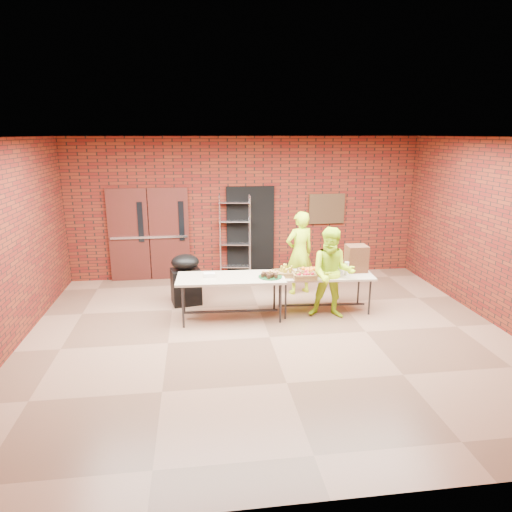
# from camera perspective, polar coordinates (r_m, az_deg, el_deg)

# --- Properties ---
(room) EXTENTS (8.08, 7.08, 3.28)m
(room) POSITION_cam_1_polar(r_m,az_deg,el_deg) (7.11, 1.81, 1.64)
(room) COLOR brown
(room) RESTS_ON ground
(double_doors) EXTENTS (1.78, 0.12, 2.10)m
(double_doors) POSITION_cam_1_polar(r_m,az_deg,el_deg) (10.55, -13.18, 2.64)
(double_doors) COLOR #441613
(double_doors) RESTS_ON room
(dark_doorway) EXTENTS (1.10, 0.06, 2.10)m
(dark_doorway) POSITION_cam_1_polar(r_m,az_deg,el_deg) (10.59, -0.70, 3.06)
(dark_doorway) COLOR black
(dark_doorway) RESTS_ON room
(bronze_plaque) EXTENTS (0.85, 0.04, 0.70)m
(bronze_plaque) POSITION_cam_1_polar(r_m,az_deg,el_deg) (10.85, 8.83, 5.86)
(bronze_plaque) COLOR #422C1A
(bronze_plaque) RESTS_ON room
(wire_rack) EXTENTS (0.73, 0.34, 1.92)m
(wire_rack) POSITION_cam_1_polar(r_m,az_deg,el_deg) (10.44, -2.65, 2.36)
(wire_rack) COLOR silver
(wire_rack) RESTS_ON room
(table_left) EXTENTS (1.95, 0.90, 0.79)m
(table_left) POSITION_cam_1_polar(r_m,az_deg,el_deg) (8.15, -3.19, -3.06)
(table_left) COLOR tan
(table_left) RESTS_ON room
(table_right) EXTENTS (1.82, 0.87, 0.73)m
(table_right) POSITION_cam_1_polar(r_m,az_deg,el_deg) (8.59, 8.54, -2.63)
(table_right) COLOR tan
(table_right) RESTS_ON room
(basket_bananas) EXTENTS (0.40, 0.31, 0.12)m
(basket_bananas) POSITION_cam_1_polar(r_m,az_deg,el_deg) (8.35, 3.56, -2.17)
(basket_bananas) COLOR olive
(basket_bananas) RESTS_ON table_right
(basket_oranges) EXTENTS (0.40, 0.31, 0.12)m
(basket_oranges) POSITION_cam_1_polar(r_m,az_deg,el_deg) (8.48, 6.69, -1.96)
(basket_oranges) COLOR olive
(basket_oranges) RESTS_ON table_right
(basket_apples) EXTENTS (0.41, 0.32, 0.13)m
(basket_apples) POSITION_cam_1_polar(r_m,az_deg,el_deg) (8.25, 6.04, -2.43)
(basket_apples) COLOR olive
(basket_apples) RESTS_ON table_right
(muffin_tray) EXTENTS (0.42, 0.42, 0.10)m
(muffin_tray) POSITION_cam_1_polar(r_m,az_deg,el_deg) (8.09, 1.80, -2.34)
(muffin_tray) COLOR #144C21
(muffin_tray) RESTS_ON table_left
(napkin_box) EXTENTS (0.20, 0.13, 0.07)m
(napkin_box) POSITION_cam_1_polar(r_m,az_deg,el_deg) (8.16, -5.85, -2.37)
(napkin_box) COLOR white
(napkin_box) RESTS_ON table_left
(coffee_dispenser) EXTENTS (0.38, 0.34, 0.50)m
(coffee_dispenser) POSITION_cam_1_polar(r_m,az_deg,el_deg) (8.79, 12.43, -0.29)
(coffee_dispenser) COLOR brown
(coffee_dispenser) RESTS_ON table_right
(cup_stack_front) EXTENTS (0.08, 0.08, 0.24)m
(cup_stack_front) POSITION_cam_1_polar(r_m,az_deg,el_deg) (8.49, 10.24, -1.64)
(cup_stack_front) COLOR white
(cup_stack_front) RESTS_ON table_right
(cup_stack_mid) EXTENTS (0.08, 0.08, 0.25)m
(cup_stack_mid) POSITION_cam_1_polar(r_m,az_deg,el_deg) (8.53, 11.25, -1.56)
(cup_stack_mid) COLOR white
(cup_stack_mid) RESTS_ON table_right
(cup_stack_back) EXTENTS (0.09, 0.09, 0.26)m
(cup_stack_back) POSITION_cam_1_polar(r_m,az_deg,el_deg) (8.60, 10.53, -1.37)
(cup_stack_back) COLOR white
(cup_stack_back) RESTS_ON table_right
(covered_grill) EXTENTS (0.62, 0.55, 1.00)m
(covered_grill) POSITION_cam_1_polar(r_m,az_deg,el_deg) (9.02, -8.76, -2.88)
(covered_grill) COLOR black
(covered_grill) RESTS_ON room
(volunteer_woman) EXTENTS (0.73, 0.59, 1.74)m
(volunteer_woman) POSITION_cam_1_polar(r_m,az_deg,el_deg) (9.45, 5.46, 0.39)
(volunteer_woman) COLOR #C0F61B
(volunteer_woman) RESTS_ON room
(volunteer_man) EXTENTS (0.95, 0.83, 1.66)m
(volunteer_man) POSITION_cam_1_polar(r_m,az_deg,el_deg) (8.28, 9.51, -2.13)
(volunteer_man) COLOR #C0F61B
(volunteer_man) RESTS_ON room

